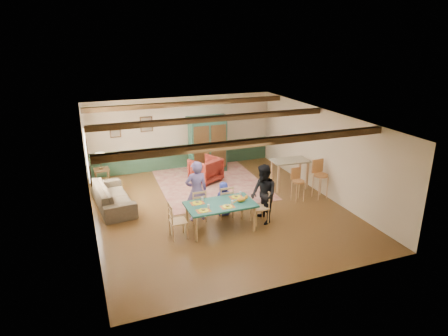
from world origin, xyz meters
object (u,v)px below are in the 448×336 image
object	(u,v)px
table_lamp	(101,161)
dining_table	(220,217)
person_woman	(263,194)
armoire	(208,144)
bar_stool_right	(321,180)
end_table	(102,177)
person_man	(196,191)
bar_stool_left	(298,185)
armchair	(206,170)
sofa	(113,196)
counter_table	(289,174)
dining_chair_end_left	(178,221)
person_child	(224,199)
dining_chair_end_right	(260,207)
dining_chair_far_left	(198,205)
cat	(241,199)
dining_chair_far_right	(225,201)

from	to	relation	value
table_lamp	dining_table	bearing A→B (deg)	-58.80
person_woman	dining_table	bearing A→B (deg)	-90.00
armoire	bar_stool_right	distance (m)	4.38
dining_table	end_table	distance (m)	5.08
person_man	table_lamp	size ratio (longest dim) A/B	3.09
bar_stool_left	bar_stool_right	world-z (taller)	bar_stool_right
person_woman	armchair	size ratio (longest dim) A/B	1.76
armoire	armchair	size ratio (longest dim) A/B	2.24
dining_table	sofa	distance (m)	3.51
person_man	bar_stool_right	size ratio (longest dim) A/B	1.41
armchair	counter_table	distance (m)	2.87
dining_chair_end_left	person_child	bearing A→B (deg)	-62.70
dining_chair_end_right	person_woman	world-z (taller)	person_woman
dining_chair_end_right	bar_stool_left	world-z (taller)	bar_stool_left
dining_chair_far_left	dining_chair_end_left	xyz separation A→B (m)	(-0.73, -0.72, 0.00)
dining_table	bar_stool_right	size ratio (longest dim) A/B	1.48
armoire	dining_chair_end_right	bearing A→B (deg)	-90.35
armoire	table_lamp	world-z (taller)	armoire
dining_chair_end_right	armoire	size ratio (longest dim) A/B	0.45
cat	table_lamp	bearing A→B (deg)	125.02
dining_chair_far_right	person_man	distance (m)	0.88
dining_chair_far_right	counter_table	size ratio (longest dim) A/B	0.79
bar_stool_right	person_woman	bearing A→B (deg)	-164.17
person_woman	dining_chair_far_right	bearing A→B (deg)	-130.27
dining_table	counter_table	world-z (taller)	counter_table
dining_chair_end_left	table_lamp	xyz separation A→B (m)	(-1.50, 4.36, 0.41)
dining_table	end_table	world-z (taller)	dining_table
dining_chair_far_right	armchair	world-z (taller)	dining_chair_far_right
dining_chair_end_right	armoire	world-z (taller)	armoire
dining_chair_end_left	person_man	size ratio (longest dim) A/B	0.55
armchair	table_lamp	xyz separation A→B (m)	(-3.39, 0.81, 0.46)
dining_chair_far_right	cat	distance (m)	0.90
dining_chair_far_right	bar_stool_right	xyz separation A→B (m)	(3.25, 0.19, 0.13)
dining_table	dining_chair_end_left	world-z (taller)	dining_chair_end_left
armoire	end_table	distance (m)	3.87
person_child	cat	xyz separation A→B (m)	(0.16, -0.89, 0.33)
end_table	counter_table	world-z (taller)	counter_table
armchair	person_child	bearing A→B (deg)	56.49
dining_chair_end_left	dining_chair_far_right	bearing A→B (deg)	-65.08
dining_chair_end_left	bar_stool_left	distance (m)	4.12
dining_chair_far_right	cat	bearing A→B (deg)	100.37
person_man	armchair	size ratio (longest dim) A/B	1.84
armchair	bar_stool_left	world-z (taller)	bar_stool_left
dining_chair_far_right	person_child	xyz separation A→B (m)	(-0.00, 0.08, 0.03)
bar_stool_left	person_man	bearing A→B (deg)	179.12
dining_chair_end_right	cat	xyz separation A→B (m)	(-0.59, -0.10, 0.36)
dining_chair_end_right	armoire	bearing A→B (deg)	179.11
sofa	bar_stool_right	xyz separation A→B (m)	(6.12, -1.58, 0.26)
dining_chair_end_left	armchair	xyz separation A→B (m)	(1.89, 3.55, -0.05)
dining_chair_far_right	person_child	world-z (taller)	person_child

